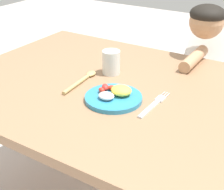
# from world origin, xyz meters

# --- Properties ---
(dining_table) EXTENTS (1.41, 0.93, 0.69)m
(dining_table) POSITION_xyz_m (0.00, 0.00, 0.60)
(dining_table) COLOR #946F50
(dining_table) RESTS_ON ground_plane
(plate) EXTENTS (0.21, 0.21, 0.05)m
(plate) POSITION_xyz_m (-0.00, -0.10, 0.70)
(plate) COLOR teal
(plate) RESTS_ON dining_table
(fork) EXTENTS (0.03, 0.21, 0.01)m
(fork) POSITION_xyz_m (0.14, -0.06, 0.69)
(fork) COLOR silver
(fork) RESTS_ON dining_table
(spoon) EXTENTS (0.04, 0.23, 0.02)m
(spoon) POSITION_xyz_m (-0.19, -0.03, 0.69)
(spoon) COLOR tan
(spoon) RESTS_ON dining_table
(drinking_cup) EXTENTS (0.07, 0.07, 0.10)m
(drinking_cup) POSITION_xyz_m (-0.13, 0.09, 0.74)
(drinking_cup) COLOR silver
(drinking_cup) RESTS_ON dining_table
(person) EXTENTS (0.20, 0.50, 0.93)m
(person) POSITION_xyz_m (0.13, 0.61, 0.51)
(person) COLOR #335563
(person) RESTS_ON ground_plane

